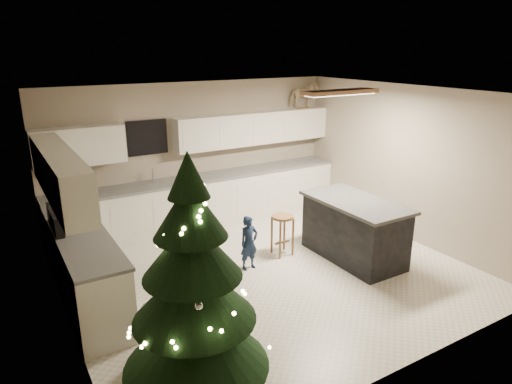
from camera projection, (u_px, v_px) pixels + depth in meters
ground_plane at (268, 272)px, 6.75m from camera, size 5.50×5.50×0.00m
room_shell at (271, 157)px, 6.23m from camera, size 5.52×5.02×2.61m
cabinetry at (167, 203)px, 7.41m from camera, size 5.50×3.20×2.00m
island at (354, 229)px, 7.07m from camera, size 0.90×1.70×0.95m
bar_stool at (282, 225)px, 7.19m from camera, size 0.34×0.34×0.66m
christmas_tree at (194, 297)px, 4.24m from camera, size 1.47×1.42×2.36m
toddler at (249, 243)px, 6.74m from camera, size 0.32×0.22×0.83m
rocking_horse at (304, 95)px, 9.08m from camera, size 0.58×0.27×0.51m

